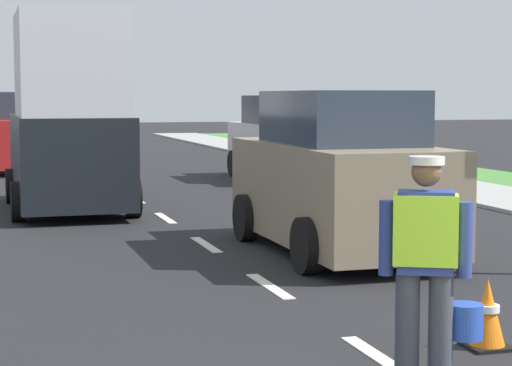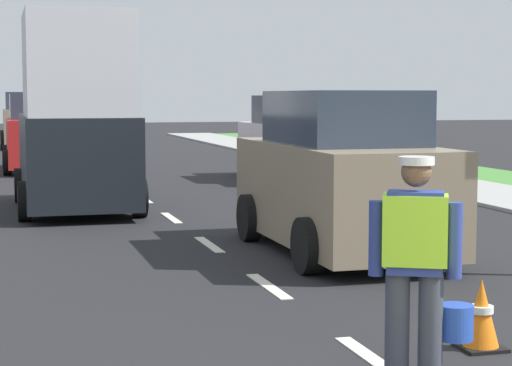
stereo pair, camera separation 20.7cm
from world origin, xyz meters
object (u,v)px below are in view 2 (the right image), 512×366
at_px(road_worker, 418,258).
at_px(delivery_truck, 76,123).
at_px(car_outgoing_ahead, 340,178).
at_px(car_oncoming_second, 38,135).
at_px(car_oncoming_third, 25,122).
at_px(traffic_cone_near, 481,315).
at_px(car_parked_far, 292,141).

bearing_deg(road_worker, delivery_truck, 97.86).
height_order(road_worker, car_outgoing_ahead, car_outgoing_ahead).
bearing_deg(car_oncoming_second, car_oncoming_third, 90.00).
relative_size(car_oncoming_second, car_outgoing_ahead, 0.98).
distance_m(road_worker, car_oncoming_second, 20.78).
xyz_separation_m(traffic_cone_near, car_outgoing_ahead, (0.55, 4.80, 0.72)).
relative_size(road_worker, delivery_truck, 0.36).
relative_size(traffic_cone_near, car_oncoming_second, 0.14).
bearing_deg(car_parked_far, car_oncoming_third, 110.08).
bearing_deg(traffic_cone_near, road_worker, -142.19).
xyz_separation_m(delivery_truck, car_oncoming_third, (-0.29, 21.53, -0.57)).
xyz_separation_m(delivery_truck, car_outgoing_ahead, (3.01, -5.63, -0.60)).
bearing_deg(road_worker, car_oncoming_second, 95.05).
distance_m(road_worker, delivery_truck, 11.27).
relative_size(traffic_cone_near, delivery_truck, 0.13).
xyz_separation_m(delivery_truck, car_parked_far, (5.74, 5.04, -0.63)).
relative_size(road_worker, traffic_cone_near, 2.82).
bearing_deg(car_oncoming_second, delivery_truck, -88.26).
bearing_deg(car_oncoming_third, traffic_cone_near, -85.09).
bearing_deg(car_oncoming_third, car_parked_far, -69.92).
relative_size(road_worker, car_outgoing_ahead, 0.39).
xyz_separation_m(car_parked_far, car_outgoing_ahead, (-2.73, -10.66, 0.03)).
relative_size(traffic_cone_near, car_oncoming_third, 0.15).
height_order(road_worker, car_parked_far, car_parked_far).
xyz_separation_m(road_worker, car_parked_far, (4.20, 16.18, 0.05)).
distance_m(delivery_truck, car_oncoming_second, 9.58).
relative_size(traffic_cone_near, car_parked_far, 0.15).
bearing_deg(road_worker, car_parked_far, 75.45).
bearing_deg(delivery_truck, car_outgoing_ahead, -61.84).
distance_m(traffic_cone_near, car_outgoing_ahead, 4.89).
height_order(car_parked_far, car_oncoming_third, car_oncoming_third).
distance_m(car_parked_far, car_oncoming_third, 17.56).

